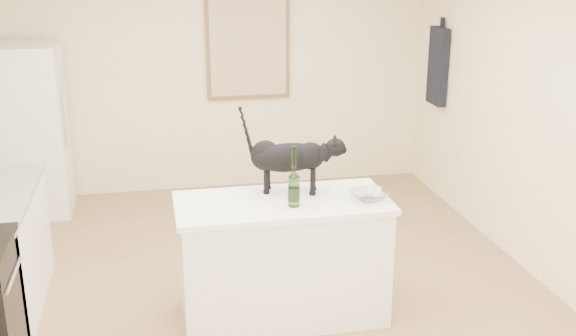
{
  "coord_description": "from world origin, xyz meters",
  "views": [
    {
      "loc": [
        -0.76,
        -4.62,
        2.6
      ],
      "look_at": [
        0.15,
        -0.15,
        1.12
      ],
      "focal_mm": 42.94,
      "sensor_mm": 36.0,
      "label": 1
    }
  ],
  "objects_px": {
    "fridge": "(30,131)",
    "black_cat": "(288,161)",
    "wine_bottle": "(294,180)",
    "glass_bowl": "(369,195)"
  },
  "relations": [
    {
      "from": "wine_bottle",
      "to": "fridge",
      "type": "bearing_deg",
      "value": 128.25
    },
    {
      "from": "fridge",
      "to": "black_cat",
      "type": "xyz_separation_m",
      "value": [
        2.13,
        -2.38,
        0.28
      ]
    },
    {
      "from": "wine_bottle",
      "to": "glass_bowl",
      "type": "height_order",
      "value": "wine_bottle"
    },
    {
      "from": "glass_bowl",
      "to": "black_cat",
      "type": "bearing_deg",
      "value": 152.2
    },
    {
      "from": "black_cat",
      "to": "wine_bottle",
      "type": "xyz_separation_m",
      "value": [
        -0.02,
        -0.29,
        -0.05
      ]
    },
    {
      "from": "black_cat",
      "to": "fridge",
      "type": "bearing_deg",
      "value": 148.37
    },
    {
      "from": "wine_bottle",
      "to": "glass_bowl",
      "type": "distance_m",
      "value": 0.56
    },
    {
      "from": "fridge",
      "to": "wine_bottle",
      "type": "bearing_deg",
      "value": -51.75
    },
    {
      "from": "fridge",
      "to": "black_cat",
      "type": "height_order",
      "value": "fridge"
    },
    {
      "from": "fridge",
      "to": "wine_bottle",
      "type": "distance_m",
      "value": 3.41
    }
  ]
}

